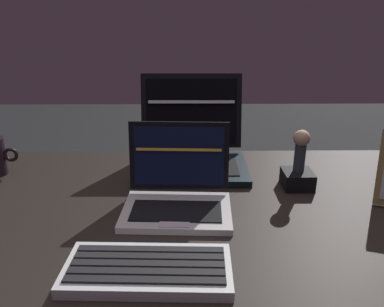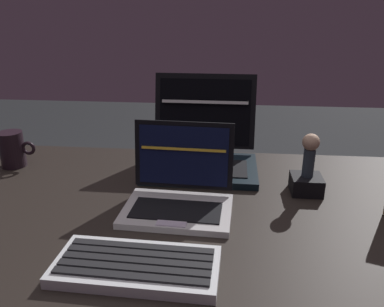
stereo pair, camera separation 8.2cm
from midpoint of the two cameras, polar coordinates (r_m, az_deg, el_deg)
desk at (r=0.93m, az=-3.14°, el=-12.57°), size 1.32×0.81×0.71m
laptop_front at (r=0.90m, az=-4.78°, el=-5.98°), size 0.25×0.21×0.19m
laptop_rear at (r=1.13m, az=-2.16°, el=0.61°), size 0.32×0.28×0.26m
external_keyboard at (r=0.72m, az=-9.93°, el=-16.63°), size 0.30×0.15×0.03m
figurine_stand at (r=1.03m, az=13.20°, el=-3.78°), size 0.08×0.08×0.04m
figurine at (r=1.00m, az=13.62°, el=0.88°), size 0.04×0.04×0.11m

